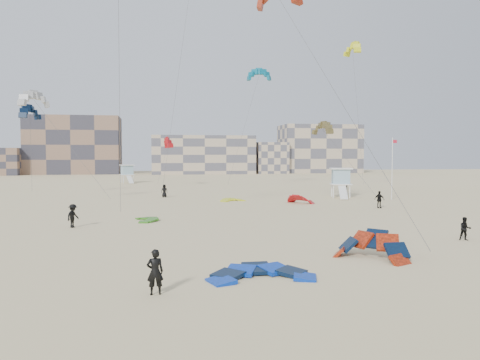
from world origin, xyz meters
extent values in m
plane|color=beige|center=(0.00, 0.00, 0.00)|extent=(320.00, 320.00, 0.00)
imported|color=black|center=(-3.99, -0.83, 0.95)|extent=(0.74, 0.53, 1.91)
imported|color=black|center=(16.72, 8.20, 0.79)|extent=(0.94, 0.84, 1.58)
imported|color=black|center=(-10.64, 18.69, 0.94)|extent=(1.21, 1.41, 1.89)
imported|color=black|center=(20.04, 27.43, 0.95)|extent=(1.07, 1.14, 1.89)
imported|color=black|center=(-3.10, 45.01, 0.89)|extent=(0.88, 0.58, 1.79)
imported|color=black|center=(27.94, 55.32, 0.82)|extent=(0.56, 1.54, 1.64)
cylinder|color=#3F3F3F|center=(-6.92, 19.27, 11.82)|extent=(0.25, 2.17, 21.65)
cylinder|color=#3F3F3F|center=(8.44, 11.84, 10.76)|extent=(2.21, 22.08, 19.54)
cylinder|color=#3F3F3F|center=(-13.44, 34.62, 6.55)|extent=(8.86, 4.79, 11.12)
cylinder|color=#3F3F3F|center=(-1.27, 44.66, 15.50)|extent=(4.18, 2.20, 29.00)
cylinder|color=#3F3F3F|center=(18.90, 33.48, 5.11)|extent=(3.07, 9.83, 8.24)
cylinder|color=#3F3F3F|center=(27.82, 50.81, 11.71)|extent=(2.87, 1.51, 21.42)
cylinder|color=#3F3F3F|center=(-20.89, 47.02, 6.30)|extent=(0.89, 3.28, 10.61)
cylinder|color=#3F3F3F|center=(10.65, 58.76, 10.61)|extent=(7.10, 8.92, 19.23)
cylinder|color=#3F3F3F|center=(-3.05, 64.07, 4.50)|extent=(2.01, 6.80, 7.02)
cube|color=white|center=(20.86, 40.61, 1.86)|extent=(3.41, 3.41, 0.14)
cube|color=#8FB3C3|center=(20.86, 40.61, 2.92)|extent=(2.80, 2.80, 1.99)
cube|color=white|center=(20.86, 40.61, 3.99)|extent=(3.53, 3.53, 0.16)
cube|color=white|center=(20.86, 37.93, 0.89)|extent=(1.69, 2.98, 1.64)
cube|color=white|center=(-10.42, 80.47, 1.75)|extent=(3.29, 3.29, 0.13)
cube|color=#8FB3C3|center=(-10.42, 80.47, 2.76)|extent=(2.70, 2.70, 1.88)
cube|color=white|center=(-10.42, 80.47, 3.77)|extent=(3.40, 3.40, 0.15)
cube|color=white|center=(-10.42, 77.94, 0.84)|extent=(1.68, 2.82, 1.55)
cylinder|color=white|center=(26.11, 36.19, 4.05)|extent=(0.10, 0.10, 8.11)
cube|color=red|center=(26.41, 36.19, 7.60)|extent=(0.61, 0.02, 0.41)
cube|color=#83644F|center=(-30.00, 134.00, 9.00)|extent=(28.00, 14.00, 18.00)
cube|color=tan|center=(10.00, 130.00, 6.00)|extent=(32.00, 16.00, 12.00)
cube|color=tan|center=(50.00, 132.00, 8.00)|extent=(26.00, 14.00, 16.00)
cube|color=#83644F|center=(-50.00, 128.00, 4.00)|extent=(12.00, 10.00, 8.00)
cube|color=tan|center=(32.00, 128.00, 5.00)|extent=(10.00, 10.00, 10.00)
camera|label=1|loc=(-3.79, -20.29, 5.78)|focal=35.00mm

